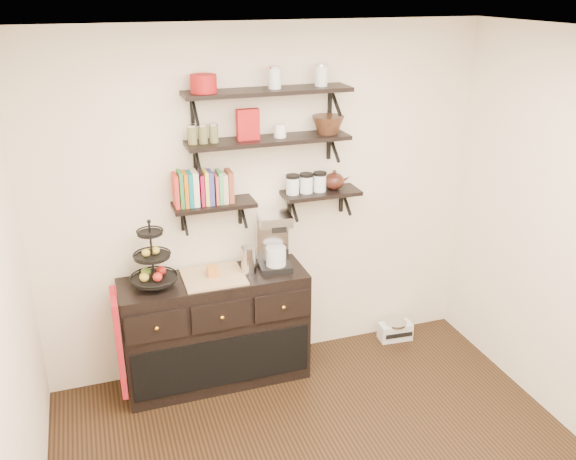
{
  "coord_description": "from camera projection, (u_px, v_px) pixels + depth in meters",
  "views": [
    {
      "loc": [
        -1.24,
        -2.52,
        2.94
      ],
      "look_at": [
        -0.01,
        1.15,
        1.36
      ],
      "focal_mm": 38.0,
      "sensor_mm": 36.0,
      "label": 1
    }
  ],
  "objects": [
    {
      "name": "shelf_low_left",
      "position": [
        214.0,
        205.0,
        4.46
      ],
      "size": [
        0.6,
        0.25,
        0.23
      ],
      "color": "black",
      "rests_on": "back_wall"
    },
    {
      "name": "ceiling",
      "position": [
        373.0,
        42.0,
        2.67
      ],
      "size": [
        3.5,
        3.5,
        0.02
      ],
      "primitive_type": "cube",
      "color": "white",
      "rests_on": "back_wall"
    },
    {
      "name": "teapot",
      "position": [
        334.0,
        180.0,
        4.7
      ],
      "size": [
        0.22,
        0.17,
        0.16
      ],
      "primitive_type": null,
      "rotation": [
        0.0,
        0.0,
        -0.06
      ],
      "color": "black",
      "rests_on": "shelf_low_right"
    },
    {
      "name": "shelf_mid",
      "position": [
        268.0,
        141.0,
        4.4
      ],
      "size": [
        1.2,
        0.27,
        0.23
      ],
      "color": "black",
      "rests_on": "back_wall"
    },
    {
      "name": "shelf_low_right",
      "position": [
        321.0,
        194.0,
        4.71
      ],
      "size": [
        0.6,
        0.25,
        0.23
      ],
      "color": "black",
      "rests_on": "back_wall"
    },
    {
      "name": "radio",
      "position": [
        395.0,
        330.0,
        5.39
      ],
      "size": [
        0.3,
        0.2,
        0.17
      ],
      "rotation": [
        0.0,
        0.0,
        -0.07
      ],
      "color": "silver",
      "rests_on": "floor"
    },
    {
      "name": "fruit_stand",
      "position": [
        153.0,
        265.0,
        4.35
      ],
      "size": [
        0.34,
        0.34,
        0.49
      ],
      "rotation": [
        0.0,
        0.0,
        -0.31
      ],
      "color": "black",
      "rests_on": "sideboard"
    },
    {
      "name": "candle",
      "position": [
        213.0,
        271.0,
        4.52
      ],
      "size": [
        0.08,
        0.08,
        0.08
      ],
      "primitive_type": "cube",
      "color": "#BC6F2B",
      "rests_on": "sideboard"
    },
    {
      "name": "sideboard",
      "position": [
        216.0,
        329.0,
        4.71
      ],
      "size": [
        1.4,
        0.5,
        0.92
      ],
      "color": "black",
      "rests_on": "floor"
    },
    {
      "name": "shelf_top",
      "position": [
        268.0,
        92.0,
        4.27
      ],
      "size": [
        1.2,
        0.27,
        0.23
      ],
      "color": "black",
      "rests_on": "back_wall"
    },
    {
      "name": "ramekins",
      "position": [
        280.0,
        131.0,
        4.4
      ],
      "size": [
        0.09,
        0.09,
        0.1
      ],
      "primitive_type": "cylinder",
      "color": "white",
      "rests_on": "shelf_mid"
    },
    {
      "name": "cookbooks",
      "position": [
        206.0,
        188.0,
        4.39
      ],
      "size": [
        0.43,
        0.15,
        0.26
      ],
      "color": "red",
      "rests_on": "shelf_low_left"
    },
    {
      "name": "apron",
      "position": [
        119.0,
        343.0,
        4.37
      ],
      "size": [
        0.04,
        0.33,
        0.76
      ],
      "primitive_type": "cube",
      "color": "maroon",
      "rests_on": "sideboard"
    },
    {
      "name": "coffee_maker",
      "position": [
        274.0,
        242.0,
        4.63
      ],
      "size": [
        0.27,
        0.26,
        0.45
      ],
      "rotation": [
        0.0,
        0.0,
        -0.12
      ],
      "color": "black",
      "rests_on": "sideboard"
    },
    {
      "name": "recipe_box",
      "position": [
        248.0,
        124.0,
        4.3
      ],
      "size": [
        0.16,
        0.06,
        0.22
      ],
      "primitive_type": "cube",
      "rotation": [
        0.0,
        0.0,
        0.01
      ],
      "color": "maroon",
      "rests_on": "shelf_mid"
    },
    {
      "name": "red_pot",
      "position": [
        204.0,
        83.0,
        4.1
      ],
      "size": [
        0.18,
        0.18,
        0.12
      ],
      "primitive_type": "cylinder",
      "color": "maroon",
      "rests_on": "shelf_top"
    },
    {
      "name": "glass_canisters",
      "position": [
        306.0,
        184.0,
        4.64
      ],
      "size": [
        0.32,
        0.1,
        0.13
      ],
      "color": "silver",
      "rests_on": "shelf_low_right"
    },
    {
      "name": "walnut_bowl",
      "position": [
        328.0,
        125.0,
        4.5
      ],
      "size": [
        0.24,
        0.24,
        0.13
      ],
      "primitive_type": null,
      "color": "black",
      "rests_on": "shelf_mid"
    },
    {
      "name": "thermal_carafe",
      "position": [
        249.0,
        260.0,
        4.56
      ],
      "size": [
        0.11,
        0.11,
        0.22
      ],
      "primitive_type": "cylinder",
      "color": "silver",
      "rests_on": "sideboard"
    },
    {
      "name": "back_wall",
      "position": [
        264.0,
        204.0,
        4.71
      ],
      "size": [
        3.5,
        0.02,
        2.7
      ],
      "primitive_type": "cube",
      "color": "white",
      "rests_on": "ground"
    }
  ]
}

